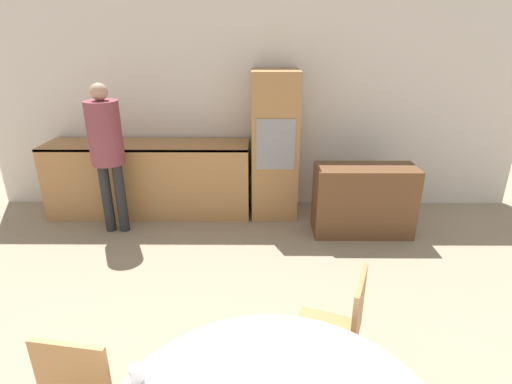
# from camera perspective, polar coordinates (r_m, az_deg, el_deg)

# --- Properties ---
(wall_back) EXTENTS (6.88, 0.05, 2.60)m
(wall_back) POSITION_cam_1_polar(r_m,az_deg,el_deg) (5.21, -0.25, 11.86)
(wall_back) COLOR silver
(wall_back) RESTS_ON ground_plane
(kitchen_counter) EXTENTS (2.52, 0.60, 0.93)m
(kitchen_counter) POSITION_cam_1_polar(r_m,az_deg,el_deg) (5.27, -14.89, 1.99)
(kitchen_counter) COLOR #AD7A47
(kitchen_counter) RESTS_ON ground_plane
(oven_unit) EXTENTS (0.56, 0.59, 1.80)m
(oven_unit) POSITION_cam_1_polar(r_m,az_deg,el_deg) (4.97, 2.68, 6.65)
(oven_unit) COLOR #AD7A47
(oven_unit) RESTS_ON ground_plane
(sideboard) EXTENTS (1.13, 0.45, 0.81)m
(sideboard) POSITION_cam_1_polar(r_m,az_deg,el_deg) (4.75, 15.10, -1.16)
(sideboard) COLOR brown
(sideboard) RESTS_ON ground_plane
(chair_far_right) EXTENTS (0.52, 0.52, 0.88)m
(chair_far_right) POSITION_cam_1_polar(r_m,az_deg,el_deg) (2.66, 11.90, -18.54)
(chair_far_right) COLOR #AD7A47
(chair_far_right) RESTS_ON ground_plane
(person_standing) EXTENTS (0.36, 0.36, 1.71)m
(person_standing) POSITION_cam_1_polar(r_m,az_deg,el_deg) (4.72, -20.61, 6.48)
(person_standing) COLOR #262628
(person_standing) RESTS_ON ground_plane
(cup) EXTENTS (0.06, 0.06, 0.08)m
(cup) POSITION_cam_1_polar(r_m,az_deg,el_deg) (2.05, -16.73, -23.60)
(cup) COLOR silver
(cup) RESTS_ON dining_table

